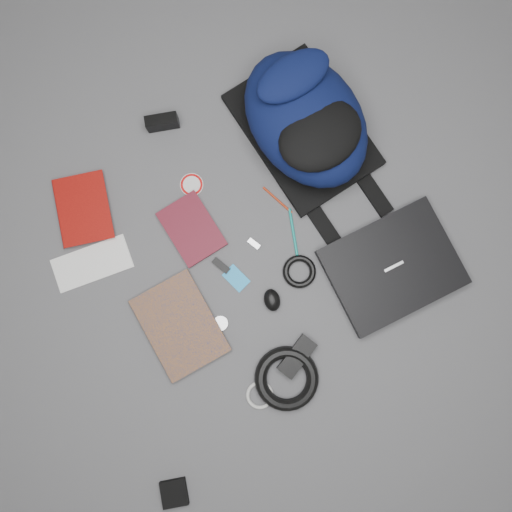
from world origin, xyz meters
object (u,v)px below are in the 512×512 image
dvd_case (192,229)px  power_brick (297,356)px  laptop (392,267)px  textbook_red (58,215)px  pouch (174,493)px  mouse (272,300)px  comic_book (150,342)px  compact_camera (162,122)px  backpack (306,119)px

dvd_case → power_brick: size_ratio=1.53×
laptop → textbook_red: size_ratio=1.74×
laptop → pouch: size_ratio=4.95×
textbook_red → mouse: size_ratio=3.17×
textbook_red → dvd_case: bearing=-18.3°
laptop → mouse: size_ratio=5.51×
comic_book → dvd_case: 0.39m
textbook_red → pouch: 0.96m
pouch → power_brick: bearing=18.1°
compact_camera → pouch: bearing=-97.3°
mouse → pouch: size_ratio=0.90×
compact_camera → power_brick: (0.01, -0.88, -0.01)m
comic_book → mouse: (0.40, -0.07, 0.01)m
laptop → comic_book: bearing=170.7°
comic_book → dvd_case: size_ratio=1.41×
laptop → mouse: laptop is taller
comic_book → backpack: bearing=25.3°
compact_camera → backpack: bearing=-12.5°
textbook_red → comic_book: textbook_red is taller
dvd_case → pouch: pouch is taller
compact_camera → mouse: compact_camera is taller
backpack → dvd_case: (-0.48, -0.11, -0.10)m
textbook_red → mouse: mouse is taller
backpack → pouch: (-0.92, -0.81, -0.10)m
laptop → compact_camera: bearing=121.0°
laptop → pouch: bearing=-161.0°
comic_book → dvd_case: (0.29, 0.26, -0.00)m
backpack → laptop: (0.02, -0.53, -0.09)m
textbook_red → dvd_case: (0.36, -0.26, -0.00)m
textbook_red → mouse: bearing=-33.9°
laptop → compact_camera: compact_camera is taller
laptop → power_brick: size_ratio=2.92×
compact_camera → dvd_case: bearing=-84.3°
pouch → mouse: bearing=33.6°
comic_book → mouse: mouse is taller
compact_camera → pouch: 1.18m
laptop → power_brick: 0.42m
comic_book → power_brick: bearing=-34.7°
compact_camera → power_brick: size_ratio=0.77×
dvd_case → compact_camera: (0.09, 0.35, 0.02)m
textbook_red → power_brick: (0.45, -0.78, 0.00)m
textbook_red → power_brick: size_ratio=1.68×
laptop → backpack: bearing=95.4°
compact_camera → mouse: bearing=-68.2°
laptop → textbook_red: bearing=144.5°
laptop → power_brick: (-0.41, -0.10, -0.00)m
laptop → comic_book: size_ratio=1.35×
laptop → textbook_red: (-0.86, 0.68, -0.01)m
backpack → laptop: size_ratio=1.32×
comic_book → dvd_case: comic_book is taller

